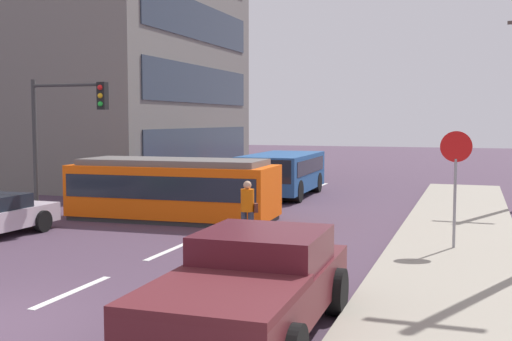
% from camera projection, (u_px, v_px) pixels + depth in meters
% --- Properties ---
extents(ground_plane, '(120.00, 120.00, 0.00)m').
position_uv_depth(ground_plane, '(228.00, 226.00, 19.46)').
color(ground_plane, '#483547').
extents(sidewalk_curb_right, '(3.20, 36.00, 0.14)m').
position_uv_depth(sidewalk_curb_right, '(452.00, 269.00, 13.45)').
color(sidewalk_curb_right, gray).
rests_on(sidewalk_curb_right, ground).
extents(lane_stripe_1, '(0.16, 2.40, 0.01)m').
position_uv_depth(lane_stripe_1, '(73.00, 292.00, 11.93)').
color(lane_stripe_1, silver).
rests_on(lane_stripe_1, ground).
extents(lane_stripe_2, '(0.16, 2.40, 0.01)m').
position_uv_depth(lane_stripe_2, '(169.00, 251.00, 15.69)').
color(lane_stripe_2, silver).
rests_on(lane_stripe_2, ground).
extents(lane_stripe_3, '(0.16, 2.40, 0.01)m').
position_uv_depth(lane_stripe_3, '(287.00, 200.00, 25.60)').
color(lane_stripe_3, silver).
rests_on(lane_stripe_3, ground).
extents(lane_stripe_4, '(0.16, 2.40, 0.01)m').
position_uv_depth(lane_stripe_4, '(321.00, 186.00, 31.24)').
color(lane_stripe_4, silver).
rests_on(lane_stripe_4, ground).
extents(streetcar_tram, '(6.85, 2.81, 2.01)m').
position_uv_depth(streetcar_tram, '(174.00, 188.00, 20.58)').
color(streetcar_tram, '#EE530A').
rests_on(streetcar_tram, ground).
extents(city_bus, '(2.69, 5.93, 1.83)m').
position_uv_depth(city_bus, '(282.00, 172.00, 26.92)').
color(city_bus, '#214C86').
rests_on(city_bus, ground).
extents(pedestrian_crossing, '(0.49, 0.36, 1.67)m').
position_uv_depth(pedestrian_crossing, '(248.00, 208.00, 16.66)').
color(pedestrian_crossing, '#303644').
rests_on(pedestrian_crossing, ground).
extents(pickup_truck_parked, '(2.36, 5.04, 1.55)m').
position_uv_depth(pickup_truck_parked, '(253.00, 285.00, 9.39)').
color(pickup_truck_parked, '#571D23').
rests_on(pickup_truck_parked, ground).
extents(parked_sedan_far, '(2.04, 4.05, 1.19)m').
position_uv_depth(parked_sedan_far, '(150.00, 186.00, 25.35)').
color(parked_sedan_far, navy).
rests_on(parked_sedan_far, ground).
extents(parked_sedan_furthest, '(2.13, 4.05, 1.19)m').
position_uv_depth(parked_sedan_furthest, '(205.00, 173.00, 31.22)').
color(parked_sedan_furthest, '#A01C13').
rests_on(parked_sedan_furthest, ground).
extents(stop_sign, '(0.76, 0.07, 2.88)m').
position_uv_depth(stop_sign, '(456.00, 165.00, 15.26)').
color(stop_sign, gray).
rests_on(stop_sign, sidewalk_curb_right).
extents(traffic_light_mast, '(2.78, 0.33, 4.58)m').
position_uv_depth(traffic_light_mast, '(64.00, 122.00, 19.61)').
color(traffic_light_mast, '#333333').
rests_on(traffic_light_mast, ground).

